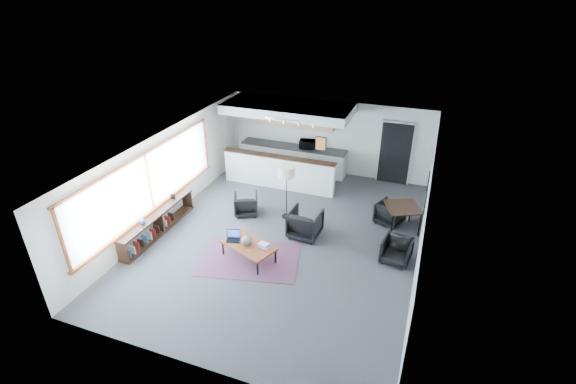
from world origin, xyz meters
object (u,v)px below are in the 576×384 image
(armchair_right, at_px, (305,222))
(floor_lamp, at_px, (286,173))
(microwave, at_px, (307,143))
(ceramic_pot, at_px, (247,241))
(dining_table, at_px, (403,209))
(dining_chair_near, at_px, (396,251))
(laptop, at_px, (233,237))
(armchair_left, at_px, (246,203))
(book_stack, at_px, (264,245))
(coffee_table, at_px, (248,246))
(dining_chair_far, at_px, (390,214))

(armchair_right, height_order, floor_lamp, floor_lamp)
(microwave, bearing_deg, ceramic_pot, -96.82)
(dining_table, xyz_separation_m, dining_chair_near, (0.07, -1.54, -0.37))
(laptop, relative_size, dining_table, 0.35)
(armchair_right, height_order, microwave, microwave)
(laptop, bearing_deg, armchair_left, 88.49)
(book_stack, height_order, floor_lamp, floor_lamp)
(book_stack, xyz_separation_m, floor_lamp, (-0.22, 2.17, 0.93))
(ceramic_pot, xyz_separation_m, armchair_left, (-0.99, 2.04, -0.22))
(coffee_table, relative_size, armchair_right, 1.81)
(ceramic_pot, distance_m, armchair_right, 1.84)
(laptop, distance_m, armchair_left, 2.00)
(book_stack, relative_size, microwave, 0.62)
(armchair_left, distance_m, armchair_right, 2.07)
(coffee_table, relative_size, microwave, 2.87)
(book_stack, height_order, dining_chair_near, dining_chair_near)
(dining_table, distance_m, dining_chair_near, 1.58)
(armchair_left, bearing_deg, book_stack, 102.07)
(book_stack, relative_size, armchair_right, 0.39)
(laptop, xyz_separation_m, dining_chair_near, (3.92, 1.09, -0.21))
(armchair_right, height_order, dining_chair_near, armchair_right)
(floor_lamp, bearing_deg, laptop, -106.36)
(armchair_left, height_order, floor_lamp, floor_lamp)
(coffee_table, relative_size, dining_chair_near, 2.56)
(coffee_table, relative_size, dining_table, 1.33)
(floor_lamp, bearing_deg, armchair_left, -168.87)
(laptop, relative_size, armchair_left, 0.58)
(ceramic_pot, bearing_deg, armchair_right, 56.52)
(dining_table, distance_m, microwave, 4.52)
(dining_chair_far, bearing_deg, microwave, -15.27)
(microwave, bearing_deg, laptop, -101.41)
(laptop, xyz_separation_m, armchair_left, (-0.56, 1.92, -0.16))
(ceramic_pot, distance_m, armchair_left, 2.28)
(dining_chair_far, bearing_deg, dining_chair_near, 124.17)
(armchair_right, bearing_deg, laptop, 47.46)
(armchair_left, xyz_separation_m, dining_chair_far, (4.08, 0.95, -0.05))
(ceramic_pot, relative_size, microwave, 0.49)
(floor_lamp, bearing_deg, book_stack, -84.21)
(dining_chair_near, xyz_separation_m, dining_chair_far, (-0.41, 1.77, 0.00))
(ceramic_pot, height_order, dining_table, dining_table)
(coffee_table, xyz_separation_m, dining_chair_near, (3.47, 1.17, -0.11))
(dining_table, height_order, microwave, microwave)
(armchair_left, bearing_deg, coffee_table, 92.86)
(microwave, bearing_deg, floor_lamp, -91.70)
(armchair_left, distance_m, dining_chair_far, 4.19)
(dining_chair_far, bearing_deg, laptop, 60.42)
(coffee_table, distance_m, armchair_right, 1.79)
(dining_table, distance_m, dining_chair_far, 0.55)
(coffee_table, distance_m, book_stack, 0.41)
(ceramic_pot, xyz_separation_m, floor_lamp, (0.20, 2.27, 0.85))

